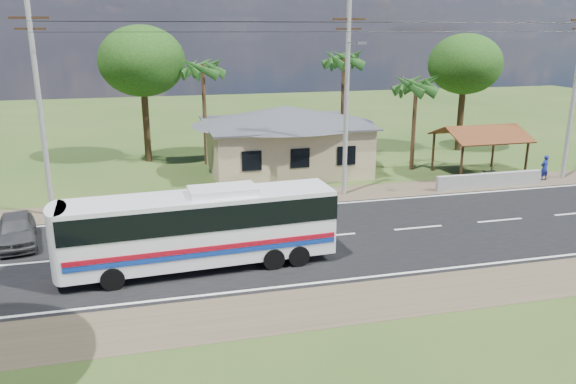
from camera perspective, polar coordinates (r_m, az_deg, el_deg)
name	(u,v)px	position (r m, az deg, el deg)	size (l,w,h in m)	color
ground	(330,236)	(26.32, 4.28, -4.49)	(120.00, 120.00, 0.00)	#294719
road	(330,236)	(26.31, 4.28, -4.47)	(120.00, 16.00, 0.03)	black
house	(284,132)	(37.98, -0.37, 6.14)	(12.40, 10.00, 5.00)	tan
waiting_shed	(480,134)	(38.63, 18.96, 5.57)	(5.20, 4.48, 3.35)	#372414
concrete_barrier	(489,180)	(36.20, 19.75, 1.12)	(7.00, 0.30, 0.90)	#9E9E99
utility_poles	(341,95)	(31.82, 5.42, 9.80)	(32.80, 2.22, 11.00)	#9E9E99
palm_near	(416,85)	(38.64, 12.91, 10.51)	(2.80, 2.80, 6.70)	#47301E
palm_mid	(344,60)	(41.29, 5.70, 13.19)	(2.80, 2.80, 8.20)	#47301E
palm_far	(203,69)	(39.60, -8.66, 12.26)	(2.80, 2.80, 7.70)	#47301E
tree_behind_house	(142,62)	(41.38, -14.62, 12.71)	(6.00, 6.00, 9.61)	#47301E
tree_behind_shed	(465,64)	(46.09, 17.54, 12.25)	(5.60, 5.60, 9.02)	#47301E
coach_bus	(202,223)	(22.50, -8.73, -3.16)	(10.77, 2.89, 3.31)	silver
motorcycle	(486,173)	(37.63, 19.50, 1.79)	(0.68, 1.96, 1.03)	black
person	(545,168)	(39.25, 24.61, 2.26)	(0.59, 0.39, 1.63)	navy
small_car	(17,230)	(27.84, -25.86, -3.46)	(1.62, 4.02, 1.37)	#303133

